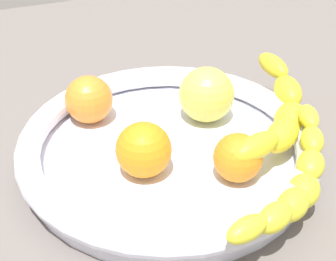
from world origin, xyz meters
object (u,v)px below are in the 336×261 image
at_px(orange_mid_right, 238,158).
at_px(apple_yellow, 206,95).
at_px(banana_draped_left, 297,180).
at_px(fruit_bowl, 168,146).
at_px(orange_front, 89,99).
at_px(banana_draped_right, 282,111).
at_px(orange_mid_left, 144,150).

relative_size(orange_mid_right, apple_yellow, 0.76).
height_order(banana_draped_left, orange_mid_right, orange_mid_right).
distance_m(orange_mid_right, apple_yellow, 0.12).
bearing_deg(fruit_bowl, banana_draped_left, 124.59).
height_order(fruit_bowl, banana_draped_left, banana_draped_left).
bearing_deg(banana_draped_left, fruit_bowl, -55.41).
relative_size(orange_front, orange_mid_right, 1.13).
bearing_deg(orange_mid_right, orange_front, -55.53).
xyz_separation_m(fruit_bowl, orange_front, (0.07, -0.10, 0.02)).
distance_m(fruit_bowl, banana_draped_right, 0.15).
xyz_separation_m(orange_mid_left, orange_mid_right, (-0.09, 0.05, -0.00)).
xyz_separation_m(fruit_bowl, banana_draped_right, (-0.14, 0.02, 0.02)).
height_order(orange_mid_left, apple_yellow, apple_yellow).
distance_m(banana_draped_right, apple_yellow, 0.10).
height_order(orange_front, apple_yellow, apple_yellow).
bearing_deg(banana_draped_left, orange_mid_left, -38.76).
distance_m(banana_draped_left, orange_mid_right, 0.07).
xyz_separation_m(banana_draped_left, orange_mid_left, (0.13, -0.10, 0.00)).
distance_m(banana_draped_right, orange_mid_left, 0.18).
relative_size(fruit_bowl, orange_front, 5.74).
distance_m(orange_front, apple_yellow, 0.15).
relative_size(banana_draped_right, apple_yellow, 2.94).
height_order(orange_mid_right, apple_yellow, apple_yellow).
height_order(fruit_bowl, orange_mid_right, orange_mid_right).
height_order(banana_draped_right, orange_front, orange_front).
bearing_deg(orange_mid_left, fruit_bowl, -146.30).
xyz_separation_m(fruit_bowl, orange_mid_left, (0.04, 0.03, 0.02)).
bearing_deg(orange_front, orange_mid_right, 124.47).
xyz_separation_m(fruit_bowl, apple_yellow, (-0.07, -0.05, 0.03)).
distance_m(fruit_bowl, apple_yellow, 0.09).
relative_size(orange_front, orange_mid_left, 0.99).
xyz_separation_m(banana_draped_right, orange_mid_right, (0.09, 0.06, -0.00)).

